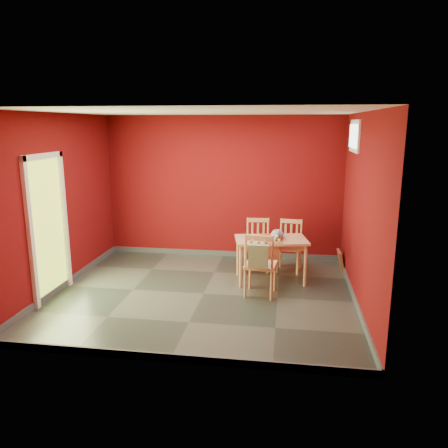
# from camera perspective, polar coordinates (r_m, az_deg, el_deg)

# --- Properties ---
(ground) EXTENTS (4.50, 4.50, 0.00)m
(ground) POSITION_cam_1_polar(r_m,az_deg,el_deg) (6.76, -2.69, -9.07)
(ground) COLOR #2D342D
(ground) RESTS_ON ground
(room_shell) EXTENTS (4.50, 4.50, 4.50)m
(room_shell) POSITION_cam_1_polar(r_m,az_deg,el_deg) (6.75, -2.69, -8.67)
(room_shell) COLOR #5C090A
(room_shell) RESTS_ON ground
(doorway) EXTENTS (0.06, 1.01, 2.13)m
(doorway) POSITION_cam_1_polar(r_m,az_deg,el_deg) (6.86, -22.07, 0.12)
(doorway) COLOR #B7D838
(doorway) RESTS_ON ground
(window) EXTENTS (0.05, 0.90, 0.50)m
(window) POSITION_cam_1_polar(r_m,az_deg,el_deg) (7.23, 16.67, 10.95)
(window) COLOR white
(window) RESTS_ON room_shell
(outlet_plate) EXTENTS (0.08, 0.02, 0.12)m
(outlet_plate) POSITION_cam_1_polar(r_m,az_deg,el_deg) (8.45, 10.65, -2.62)
(outlet_plate) COLOR silver
(outlet_plate) RESTS_ON room_shell
(dining_table) EXTENTS (1.25, 0.87, 0.72)m
(dining_table) POSITION_cam_1_polar(r_m,az_deg,el_deg) (7.15, 6.16, -2.61)
(dining_table) COLOR tan
(dining_table) RESTS_ON ground
(table_runner) EXTENTS (0.41, 0.68, 0.32)m
(table_runner) POSITION_cam_1_polar(r_m,az_deg,el_deg) (7.03, 6.13, -2.52)
(table_runner) COLOR #974627
(table_runner) RESTS_ON dining_table
(chair_far_left) EXTENTS (0.45, 0.45, 0.91)m
(chair_far_left) POSITION_cam_1_polar(r_m,az_deg,el_deg) (7.73, 4.41, -2.64)
(chair_far_left) COLOR tan
(chair_far_left) RESTS_ON ground
(chair_far_right) EXTENTS (0.47, 0.47, 0.90)m
(chair_far_right) POSITION_cam_1_polar(r_m,az_deg,el_deg) (7.75, 8.58, -2.73)
(chair_far_right) COLOR tan
(chair_far_right) RESTS_ON ground
(chair_near) EXTENTS (0.50, 0.50, 0.98)m
(chair_near) POSITION_cam_1_polar(r_m,az_deg,el_deg) (6.55, 4.74, -5.20)
(chair_near) COLOR tan
(chair_near) RESTS_ON ground
(tote_bag) EXTENTS (0.29, 0.18, 0.41)m
(tote_bag) POSITION_cam_1_polar(r_m,az_deg,el_deg) (6.28, 4.50, -4.19)
(tote_bag) COLOR #7C945E
(tote_bag) RESTS_ON chair_near
(cat) EXTENTS (0.26, 0.44, 0.21)m
(cat) POSITION_cam_1_polar(r_m,az_deg,el_deg) (7.11, 6.98, -1.11)
(cat) COLOR slate
(cat) RESTS_ON table_runner
(picture_frame) EXTENTS (0.13, 0.35, 0.35)m
(picture_frame) POSITION_cam_1_polar(r_m,az_deg,el_deg) (8.01, 14.97, -4.63)
(picture_frame) COLOR brown
(picture_frame) RESTS_ON ground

